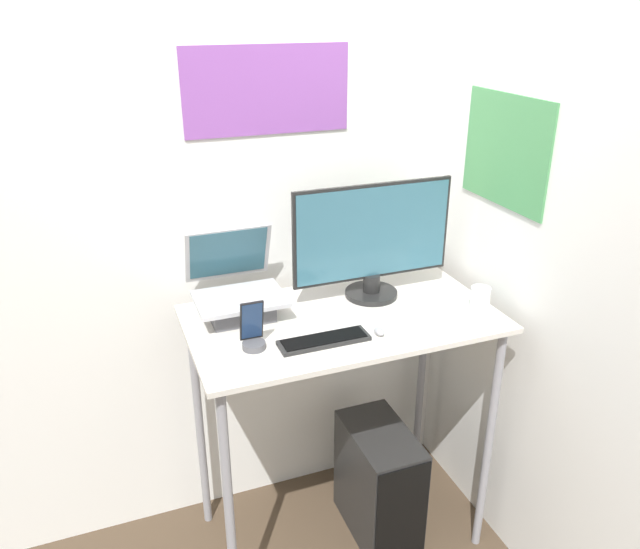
{
  "coord_description": "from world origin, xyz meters",
  "views": [
    {
      "loc": [
        -0.79,
        -1.54,
        2.08
      ],
      "look_at": [
        -0.09,
        0.31,
        1.21
      ],
      "focal_mm": 35.0,
      "sensor_mm": 36.0,
      "label": 1
    }
  ],
  "objects_px": {
    "keyboard": "(324,340)",
    "mouse": "(379,332)",
    "laptop": "(238,295)",
    "computer_tower": "(379,482)",
    "cell_phone": "(253,334)",
    "monitor": "(373,243)"
  },
  "relations": [
    {
      "from": "keyboard",
      "to": "mouse",
      "type": "bearing_deg",
      "value": -4.92
    },
    {
      "from": "monitor",
      "to": "mouse",
      "type": "relative_size",
      "value": 12.39
    },
    {
      "from": "laptop",
      "to": "computer_tower",
      "type": "bearing_deg",
      "value": -21.32
    },
    {
      "from": "mouse",
      "to": "computer_tower",
      "type": "relative_size",
      "value": 0.1
    },
    {
      "from": "laptop",
      "to": "mouse",
      "type": "relative_size",
      "value": 6.28
    },
    {
      "from": "laptop",
      "to": "computer_tower",
      "type": "xyz_separation_m",
      "value": [
        0.5,
        -0.2,
        -0.86
      ]
    },
    {
      "from": "mouse",
      "to": "cell_phone",
      "type": "relative_size",
      "value": 0.3
    },
    {
      "from": "keyboard",
      "to": "monitor",
      "type": "bearing_deg",
      "value": 42.19
    },
    {
      "from": "laptop",
      "to": "cell_phone",
      "type": "relative_size",
      "value": 1.89
    },
    {
      "from": "monitor",
      "to": "keyboard",
      "type": "relative_size",
      "value": 2.03
    },
    {
      "from": "laptop",
      "to": "mouse",
      "type": "bearing_deg",
      "value": -38.01
    },
    {
      "from": "keyboard",
      "to": "mouse",
      "type": "xyz_separation_m",
      "value": [
        0.2,
        -0.02,
        0.0
      ]
    },
    {
      "from": "computer_tower",
      "to": "laptop",
      "type": "bearing_deg",
      "value": 158.68
    },
    {
      "from": "keyboard",
      "to": "mouse",
      "type": "height_order",
      "value": "mouse"
    },
    {
      "from": "mouse",
      "to": "cell_phone",
      "type": "xyz_separation_m",
      "value": [
        -0.43,
        0.07,
        0.04
      ]
    },
    {
      "from": "keyboard",
      "to": "cell_phone",
      "type": "xyz_separation_m",
      "value": [
        -0.23,
        0.05,
        0.04
      ]
    },
    {
      "from": "mouse",
      "to": "monitor",
      "type": "bearing_deg",
      "value": 70.05
    },
    {
      "from": "laptop",
      "to": "monitor",
      "type": "height_order",
      "value": "monitor"
    },
    {
      "from": "keyboard",
      "to": "cell_phone",
      "type": "distance_m",
      "value": 0.24
    },
    {
      "from": "keyboard",
      "to": "laptop",
      "type": "bearing_deg",
      "value": 125.17
    },
    {
      "from": "monitor",
      "to": "mouse",
      "type": "height_order",
      "value": "monitor"
    },
    {
      "from": "cell_phone",
      "to": "monitor",
      "type": "bearing_deg",
      "value": 22.64
    }
  ]
}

